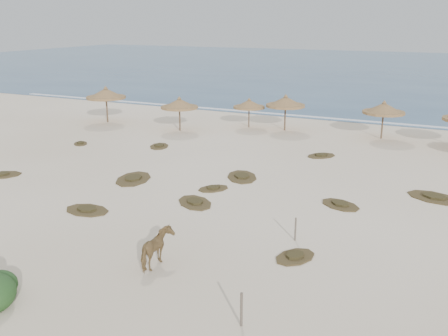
{
  "coord_description": "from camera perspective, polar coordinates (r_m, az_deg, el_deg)",
  "views": [
    {
      "loc": [
        10.52,
        -17.56,
        8.53
      ],
      "look_at": [
        -0.04,
        5.0,
        1.04
      ],
      "focal_mm": 40.0,
      "sensor_mm": 36.0,
      "label": 1
    }
  ],
  "objects": [
    {
      "name": "palapa_2",
      "position": [
        40.59,
        2.88,
        7.27
      ],
      "size": [
        3.28,
        3.28,
        2.41
      ],
      "rotation": [
        0.0,
        0.0,
        0.34
      ],
      "color": "brown",
      "rests_on": "ground"
    },
    {
      "name": "fence_post_near",
      "position": [
        14.84,
        2.01,
        -15.86
      ],
      "size": [
        0.1,
        0.1,
        1.08
      ],
      "primitive_type": "cylinder",
      "rotation": [
        0.0,
        0.0,
        0.26
      ],
      "color": "brown",
      "rests_on": "ground"
    },
    {
      "name": "palapa_1",
      "position": [
        39.4,
        -5.12,
        7.29
      ],
      "size": [
        3.57,
        3.57,
        2.72
      ],
      "rotation": [
        0.0,
        0.0,
        0.27
      ],
      "color": "brown",
      "rests_on": "ground"
    },
    {
      "name": "palapa_4",
      "position": [
        38.35,
        17.8,
        6.46
      ],
      "size": [
        3.66,
        3.66,
        2.85
      ],
      "rotation": [
        0.0,
        0.0,
        0.23
      ],
      "color": "brown",
      "rests_on": "ground"
    },
    {
      "name": "scrub_7",
      "position": [
        32.76,
        11.05,
        1.42
      ],
      "size": [
        2.23,
        2.31,
        0.16
      ],
      "rotation": [
        0.0,
        0.0,
        0.88
      ],
      "color": "brown",
      "rests_on": "ground"
    },
    {
      "name": "scrub_3",
      "position": [
        27.88,
        2.06,
        -0.99
      ],
      "size": [
        2.63,
        2.98,
        0.16
      ],
      "rotation": [
        0.0,
        0.0,
        2.07
      ],
      "color": "brown",
      "rests_on": "ground"
    },
    {
      "name": "scrub_2",
      "position": [
        25.97,
        -1.23,
        -2.33
      ],
      "size": [
        1.86,
        1.97,
        0.16
      ],
      "rotation": [
        0.0,
        0.0,
        0.91
      ],
      "color": "brown",
      "rests_on": "ground"
    },
    {
      "name": "scrub_11",
      "position": [
        23.96,
        -15.39,
        -4.63
      ],
      "size": [
        2.26,
        1.5,
        0.16
      ],
      "rotation": [
        0.0,
        0.0,
        3.12
      ],
      "color": "brown",
      "rests_on": "ground"
    },
    {
      "name": "scrub_12",
      "position": [
        18.98,
        8.12,
        -9.98
      ],
      "size": [
        1.77,
        2.07,
        0.16
      ],
      "rotation": [
        0.0,
        0.0,
        1.14
      ],
      "color": "brown",
      "rests_on": "ground"
    },
    {
      "name": "foam_line",
      "position": [
        45.62,
        11.35,
        5.63
      ],
      "size": [
        70.0,
        0.6,
        0.01
      ],
      "primitive_type": "cube",
      "color": "silver",
      "rests_on": "ground"
    },
    {
      "name": "ground",
      "position": [
        22.18,
        -5.41,
        -5.97
      ],
      "size": [
        160.0,
        160.0,
        0.0
      ],
      "primitive_type": "plane",
      "color": "white",
      "rests_on": "ground"
    },
    {
      "name": "ocean",
      "position": [
        93.55,
        18.85,
        10.63
      ],
      "size": [
        200.0,
        100.0,
        0.01
      ],
      "primitive_type": "cube",
      "color": "navy",
      "rests_on": "ground"
    },
    {
      "name": "scrub_5",
      "position": [
        26.79,
        22.9,
        -3.09
      ],
      "size": [
        3.07,
        2.49,
        0.16
      ],
      "rotation": [
        0.0,
        0.0,
        2.81
      ],
      "color": "brown",
      "rests_on": "ground"
    },
    {
      "name": "scrub_9",
      "position": [
        24.06,
        -3.34,
        -3.93
      ],
      "size": [
        2.66,
        2.54,
        0.16
      ],
      "rotation": [
        0.0,
        0.0,
        2.46
      ],
      "color": "brown",
      "rests_on": "ground"
    },
    {
      "name": "horse",
      "position": [
        18.1,
        -7.69,
        -9.15
      ],
      "size": [
        0.86,
        1.66,
        1.36
      ],
      "primitive_type": "imported",
      "rotation": [
        0.0,
        0.0,
        3.22
      ],
      "color": "brown",
      "rests_on": "ground"
    },
    {
      "name": "scrub_4",
      "position": [
        24.37,
        13.14,
        -4.09
      ],
      "size": [
        2.4,
        2.11,
        0.16
      ],
      "rotation": [
        0.0,
        0.0,
        2.66
      ],
      "color": "brown",
      "rests_on": "ground"
    },
    {
      "name": "scrub_1",
      "position": [
        27.96,
        -10.32,
        -1.2
      ],
      "size": [
        2.47,
        3.14,
        0.16
      ],
      "rotation": [
        0.0,
        0.0,
        1.84
      ],
      "color": "brown",
      "rests_on": "ground"
    },
    {
      "name": "scrub_6",
      "position": [
        34.85,
        -7.42,
        2.51
      ],
      "size": [
        1.92,
        2.27,
        0.16
      ],
      "rotation": [
        0.0,
        0.0,
        1.98
      ],
      "color": "brown",
      "rests_on": "ground"
    },
    {
      "name": "scrub_8",
      "position": [
        36.75,
        -16.08,
        2.73
      ],
      "size": [
        1.62,
        1.69,
        0.16
      ],
      "rotation": [
        0.0,
        0.0,
        2.27
      ],
      "color": "brown",
      "rests_on": "ground"
    },
    {
      "name": "fence_post_far",
      "position": [
        20.18,
        8.17,
        -6.94
      ],
      "size": [
        0.09,
        0.09,
        0.97
      ],
      "primitive_type": "cylinder",
      "rotation": [
        0.0,
        0.0,
        0.43
      ],
      "color": "brown",
      "rests_on": "ground"
    },
    {
      "name": "palapa_3",
      "position": [
        39.64,
        7.05,
        7.48
      ],
      "size": [
        3.86,
        3.86,
        2.89
      ],
      "rotation": [
        0.0,
        0.0,
        0.3
      ],
      "color": "brown",
      "rests_on": "ground"
    },
    {
      "name": "palapa_0",
      "position": [
        43.74,
        -13.35,
        8.23
      ],
      "size": [
        3.49,
        3.49,
        3.09
      ],
      "rotation": [
        0.0,
        0.0,
        0.06
      ],
      "color": "brown",
      "rests_on": "ground"
    },
    {
      "name": "scrub_0",
      "position": [
        30.9,
        -24.17,
        -0.7
      ],
      "size": [
        2.67,
        2.55,
        0.16
      ],
      "rotation": [
        0.0,
        0.0,
        0.68
      ],
      "color": "brown",
      "rests_on": "ground"
    }
  ]
}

